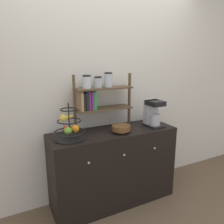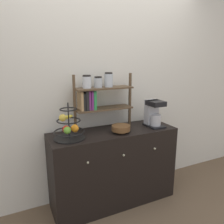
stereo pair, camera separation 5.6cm
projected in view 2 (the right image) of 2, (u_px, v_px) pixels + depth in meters
ground_plane at (123, 212)px, 2.39m from camera, size 12.00×12.00×0.00m
wall_back at (103, 88)px, 2.54m from camera, size 7.00×0.05×2.60m
sideboard at (113, 167)px, 2.50m from camera, size 1.41×0.49×0.86m
coffee_maker at (153, 113)px, 2.54m from camera, size 0.17×0.24×0.31m
fruit_stand at (69, 128)px, 2.12m from camera, size 0.31×0.31×0.36m
wooden_bowl at (121, 128)px, 2.33m from camera, size 0.20×0.20×0.08m
shelf_hutch at (97, 95)px, 2.35m from camera, size 0.69×0.20×0.63m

